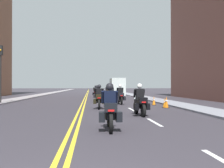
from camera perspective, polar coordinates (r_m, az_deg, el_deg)
The scene contains 20 objects.
ground_plane at distance 50.83m, azimuth -5.43°, elevation -2.15°, with size 264.00×264.00×0.00m, color #312D34.
sidewalk_left at distance 51.46m, azimuth -13.80°, elevation -2.05°, with size 2.03×144.00×0.12m, color gray.
sidewalk_right at distance 51.29m, azimuth 2.96°, elevation -2.07°, with size 2.03×144.00×0.12m, color gray.
centreline_yellow_inner at distance 50.83m, azimuth -5.57°, elevation -2.15°, with size 0.12×132.00×0.01m, color yellow.
centreline_yellow_outer at distance 50.83m, azimuth -5.30°, elevation -2.15°, with size 0.12×132.00×0.01m, color yellow.
lane_dashes_white at distance 31.95m, azimuth 0.01°, elevation -3.15°, with size 0.14×56.40×0.01m.
building_right_1 at distance 34.60m, azimuth 21.73°, elevation 10.27°, with size 6.28×16.12×15.86m.
motorcycle_0 at distance 9.02m, azimuth -0.46°, elevation -5.81°, with size 0.77×2.12×1.62m.
motorcycle_1 at distance 13.55m, azimuth 6.10°, elevation -4.08°, with size 0.78×2.26×1.64m.
motorcycle_2 at distance 17.57m, azimuth -2.78°, elevation -3.21°, with size 0.78×2.20×1.62m.
motorcycle_3 at distance 21.85m, azimuth 1.81°, elevation -2.64°, with size 0.77×2.15×1.65m.
motorcycle_4 at distance 26.57m, azimuth -3.26°, elevation -2.30°, with size 0.77×2.24×1.60m.
motorcycle_5 at distance 30.47m, azimuth -0.12°, elevation -2.07°, with size 0.78×2.17×1.62m.
motorcycle_6 at distance 35.31m, azimuth -3.61°, elevation -1.87°, with size 0.78×2.24×1.61m.
motorcycle_7 at distance 39.58m, azimuth -1.01°, elevation -1.69°, with size 0.77×2.23×1.62m.
traffic_cone_0 at distance 18.55m, azimuth 11.70°, elevation -3.89°, with size 0.36×0.36×0.80m.
traffic_cone_1 at distance 18.63m, azimuth 11.34°, elevation -4.05°, with size 0.31×0.31×0.68m.
traffic_cone_2 at distance 21.12m, azimuth 9.07°, elevation -3.60°, with size 0.32×0.32×0.70m.
traffic_light_near at distance 23.86m, azimuth -22.98°, elevation 4.05°, with size 0.28×0.38×4.90m.
parked_truck at distance 44.16m, azimuth 1.06°, elevation -0.76°, with size 2.20×6.50×2.80m.
Camera 1 is at (0.56, -2.80, 1.51)m, focal length 42.18 mm.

